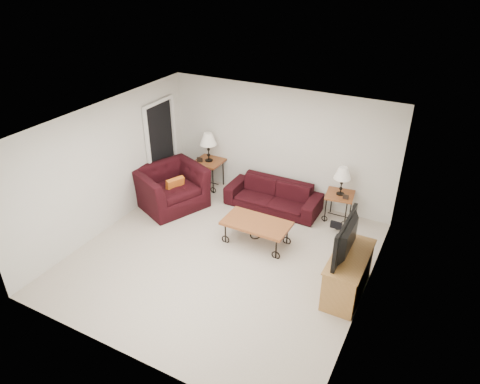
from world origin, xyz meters
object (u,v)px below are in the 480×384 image
at_px(side_table_right, 338,207).
at_px(tv_stand, 348,274).
at_px(lamp_left, 208,147).
at_px(armchair, 171,187).
at_px(sofa, 273,195).
at_px(coffee_table, 256,233).
at_px(backpack, 338,220).
at_px(lamp_right, 342,181).
at_px(side_table_left, 209,174).
at_px(television, 352,239).

height_order(side_table_right, tv_stand, tv_stand).
bearing_deg(lamp_left, armchair, -104.70).
relative_size(sofa, coffee_table, 1.62).
bearing_deg(backpack, lamp_right, 95.30).
distance_m(sofa, side_table_left, 1.70).
bearing_deg(side_table_right, backpack, -73.79).
bearing_deg(tv_stand, side_table_right, 109.92).
xyz_separation_m(lamp_right, television, (0.73, -2.07, 0.15)).
bearing_deg(backpack, coffee_table, -148.17).
height_order(side_table_left, lamp_right, lamp_right).
height_order(sofa, lamp_right, lamp_right).
relative_size(side_table_right, coffee_table, 0.48).
xyz_separation_m(side_table_left, lamp_right, (3.06, 0.00, 0.56)).
bearing_deg(lamp_left, side_table_right, 0.00).
height_order(lamp_right, tv_stand, lamp_right).
bearing_deg(armchair, lamp_right, -47.74).
bearing_deg(television, backpack, -159.85).
bearing_deg(tv_stand, sofa, 138.32).
bearing_deg(lamp_right, armchair, -161.77).
relative_size(coffee_table, armchair, 0.93).
bearing_deg(coffee_table, side_table_left, 141.86).
xyz_separation_m(lamp_right, tv_stand, (0.75, -2.07, -0.53)).
bearing_deg(armchair, backpack, -54.23).
height_order(sofa, coffee_table, sofa).
bearing_deg(sofa, side_table_right, 7.47).
bearing_deg(lamp_right, tv_stand, -70.08).
bearing_deg(sofa, backpack, -7.85).
distance_m(lamp_right, armchair, 3.56).
height_order(side_table_right, armchair, armchair).
height_order(side_table_left, coffee_table, side_table_left).
height_order(side_table_left, television, television).
bearing_deg(backpack, sofa, 161.24).
bearing_deg(tv_stand, lamp_left, 151.51).
bearing_deg(side_table_left, armchair, -104.70).
distance_m(lamp_left, lamp_right, 3.07).
xyz_separation_m(lamp_left, lamp_right, (3.06, 0.00, -0.11)).
bearing_deg(lamp_right, backpack, -73.79).
height_order(sofa, tv_stand, tv_stand).
bearing_deg(backpack, television, -80.76).
distance_m(lamp_right, coffee_table, 2.00).
relative_size(side_table_left, tv_stand, 0.55).
height_order(lamp_right, armchair, lamp_right).
bearing_deg(lamp_left, lamp_right, 0.00).
bearing_deg(backpack, tv_stand, -80.17).
bearing_deg(lamp_left, tv_stand, -28.49).
distance_m(tv_stand, television, 0.68).
height_order(tv_stand, television, television).
bearing_deg(lamp_left, backpack, -6.91).
relative_size(side_table_right, backpack, 1.34).
relative_size(sofa, tv_stand, 1.66).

